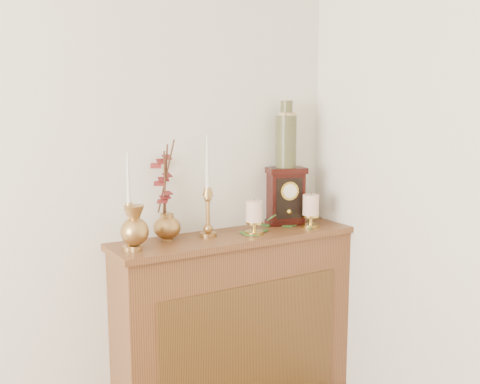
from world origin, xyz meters
TOP-DOWN VIEW (x-y plane):
  - console_shelf at (1.40, 2.10)m, footprint 1.24×0.34m
  - candlestick_left at (0.86, 2.08)m, footprint 0.07×0.07m
  - candlestick_center at (1.26, 2.12)m, footprint 0.08×0.08m
  - bud_vase at (0.87, 2.06)m, footprint 0.12×0.12m
  - ginger_jar at (1.07, 2.20)m, footprint 0.19×0.20m
  - pillar_candle_left at (1.47, 2.05)m, footprint 0.09×0.09m
  - pillar_candle_right at (1.80, 2.04)m, footprint 0.09×0.09m
  - ivy_garland at (1.62, 2.09)m, footprint 0.45×0.21m
  - mantel_clock at (1.74, 2.17)m, footprint 0.23×0.19m
  - ceramic_vase at (1.74, 2.18)m, footprint 0.11×0.11m

SIDE VIEW (x-z plane):
  - console_shelf at x=1.40m, z-range -0.03..0.90m
  - ivy_garland at x=1.62m, z-range 0.90..0.99m
  - pillar_candle_left at x=1.47m, z-range 0.93..1.11m
  - pillar_candle_right at x=1.80m, z-range 0.93..1.11m
  - bud_vase at x=0.87m, z-range 0.93..1.13m
  - candlestick_left at x=0.86m, z-range 0.86..1.28m
  - mantel_clock at x=1.74m, z-range 0.93..1.22m
  - candlestick_center at x=1.26m, z-range 0.85..1.33m
  - ginger_jar at x=1.07m, z-range 0.91..1.37m
  - ceramic_vase at x=1.74m, z-range 1.21..1.55m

